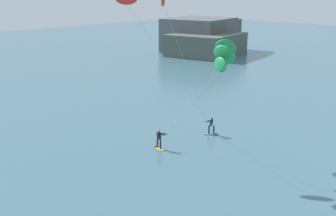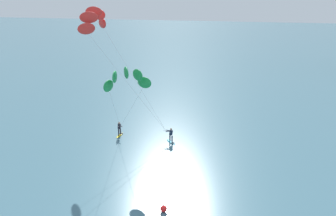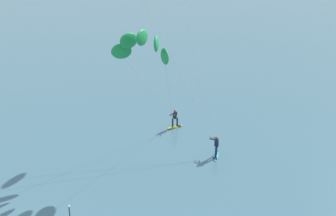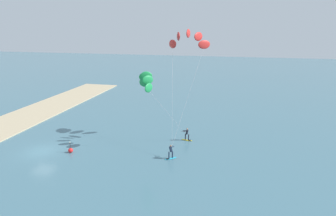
% 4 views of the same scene
% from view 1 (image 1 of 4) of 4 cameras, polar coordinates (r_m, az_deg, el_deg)
% --- Properties ---
extents(kitesurfer_mid_water, '(4.96, 7.01, 9.33)m').
position_cam_1_polar(kitesurfer_mid_water, '(35.53, 6.60, 6.10)').
color(kitesurfer_mid_water, yellow).
rests_on(kitesurfer_mid_water, ground).
extents(distant_headland, '(19.77, 17.89, 6.75)m').
position_cam_1_polar(distant_headland, '(94.33, 4.50, 8.67)').
color(distant_headland, '#565B60').
rests_on(distant_headland, ground).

